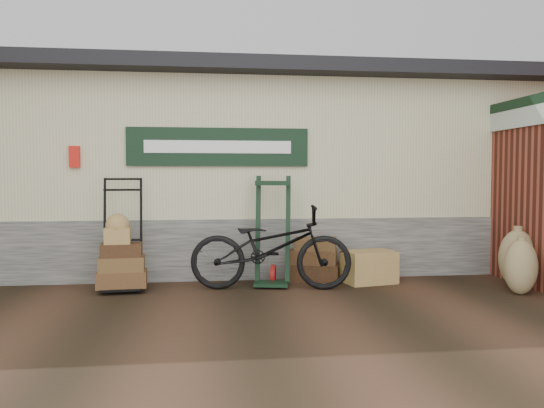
{
  "coord_description": "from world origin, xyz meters",
  "views": [
    {
      "loc": [
        -0.46,
        -6.73,
        1.53
      ],
      "look_at": [
        0.47,
        0.9,
        1.13
      ],
      "focal_mm": 35.0,
      "sensor_mm": 36.0,
      "label": 1
    }
  ],
  "objects_px": {
    "green_barrow": "(273,231)",
    "suitcase_stack": "(314,259)",
    "porter_trolley": "(123,233)",
    "wicker_hamper": "(369,267)",
    "bicycle": "(271,243)"
  },
  "relations": [
    {
      "from": "porter_trolley",
      "to": "green_barrow",
      "type": "relative_size",
      "value": 1.01
    },
    {
      "from": "porter_trolley",
      "to": "wicker_hamper",
      "type": "xyz_separation_m",
      "value": [
        3.44,
        0.01,
        -0.54
      ]
    },
    {
      "from": "porter_trolley",
      "to": "wicker_hamper",
      "type": "distance_m",
      "value": 3.48
    },
    {
      "from": "porter_trolley",
      "to": "suitcase_stack",
      "type": "distance_m",
      "value": 2.73
    },
    {
      "from": "wicker_hamper",
      "to": "bicycle",
      "type": "bearing_deg",
      "value": -169.73
    },
    {
      "from": "green_barrow",
      "to": "porter_trolley",
      "type": "bearing_deg",
      "value": -167.59
    },
    {
      "from": "green_barrow",
      "to": "wicker_hamper",
      "type": "relative_size",
      "value": 2.16
    },
    {
      "from": "porter_trolley",
      "to": "wicker_hamper",
      "type": "height_order",
      "value": "porter_trolley"
    },
    {
      "from": "porter_trolley",
      "to": "green_barrow",
      "type": "height_order",
      "value": "porter_trolley"
    },
    {
      "from": "suitcase_stack",
      "to": "porter_trolley",
      "type": "bearing_deg",
      "value": -174.16
    },
    {
      "from": "porter_trolley",
      "to": "bicycle",
      "type": "bearing_deg",
      "value": -11.52
    },
    {
      "from": "porter_trolley",
      "to": "bicycle",
      "type": "height_order",
      "value": "porter_trolley"
    },
    {
      "from": "green_barrow",
      "to": "suitcase_stack",
      "type": "bearing_deg",
      "value": 34.9
    },
    {
      "from": "green_barrow",
      "to": "suitcase_stack",
      "type": "relative_size",
      "value": 2.1
    },
    {
      "from": "porter_trolley",
      "to": "green_barrow",
      "type": "distance_m",
      "value": 2.04
    }
  ]
}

